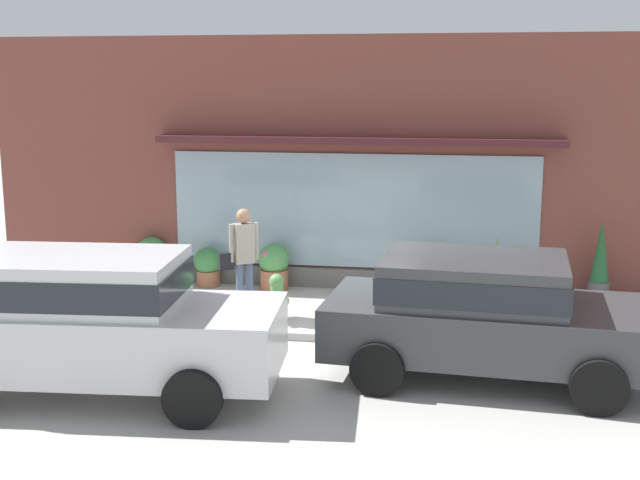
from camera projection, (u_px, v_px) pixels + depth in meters
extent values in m
plane|color=#B2AFA8|center=(330.00, 336.00, 12.52)|extent=(60.00, 60.00, 0.00)
cube|color=#B2B2AD|center=(328.00, 337.00, 12.31)|extent=(14.00, 0.24, 0.12)
cube|color=brown|center=(358.00, 163.00, 15.17)|extent=(14.00, 0.36, 4.59)
cube|color=#8CA5B2|center=(352.00, 211.00, 15.16)|extent=(6.70, 0.03, 2.09)
cube|color=#4C1E23|center=(356.00, 140.00, 14.75)|extent=(7.30, 0.56, 0.12)
cube|color=#605E59|center=(356.00, 279.00, 15.37)|extent=(7.10, 0.20, 0.36)
cylinder|color=#4C8C47|center=(277.00, 321.00, 13.19)|extent=(0.30, 0.30, 0.06)
cylinder|color=#4C8C47|center=(277.00, 302.00, 13.13)|extent=(0.20, 0.20, 0.56)
sphere|color=#4C8C47|center=(277.00, 281.00, 13.07)|extent=(0.24, 0.24, 0.24)
cylinder|color=#4C8C47|center=(268.00, 300.00, 13.15)|extent=(0.10, 0.09, 0.09)
cylinder|color=#4C8C47|center=(286.00, 301.00, 13.10)|extent=(0.10, 0.09, 0.09)
cylinder|color=#4C8C47|center=(275.00, 303.00, 12.99)|extent=(0.09, 0.10, 0.09)
cylinder|color=#475675|center=(240.00, 289.00, 13.57)|extent=(0.12, 0.12, 0.87)
cylinder|color=#475675|center=(250.00, 288.00, 13.63)|extent=(0.12, 0.12, 0.87)
cube|color=#9E9384|center=(244.00, 243.00, 13.46)|extent=(0.37, 0.34, 0.65)
sphere|color=#A37556|center=(243.00, 216.00, 13.37)|extent=(0.24, 0.24, 0.24)
cylinder|color=#9E9384|center=(232.00, 243.00, 13.37)|extent=(0.08, 0.08, 0.62)
cylinder|color=#9E9384|center=(256.00, 241.00, 13.53)|extent=(0.08, 0.08, 0.62)
cube|color=black|center=(226.00, 261.00, 13.41)|extent=(0.26, 0.21, 0.28)
cube|color=silver|center=(98.00, 337.00, 10.10)|extent=(4.58, 2.05, 0.79)
cube|color=silver|center=(77.00, 282.00, 9.99)|extent=(2.57, 1.76, 0.65)
cube|color=#1E2328|center=(77.00, 282.00, 9.99)|extent=(2.61, 1.78, 0.36)
cylinder|color=black|center=(224.00, 348.00, 10.91)|extent=(0.69, 0.23, 0.68)
cylinder|color=black|center=(193.00, 398.00, 9.20)|extent=(0.69, 0.23, 0.68)
cylinder|color=black|center=(22.00, 342.00, 11.15)|extent=(0.69, 0.23, 0.68)
cube|color=#383A3D|center=(489.00, 327.00, 10.69)|extent=(4.28, 2.16, 0.68)
cube|color=#383A3D|center=(475.00, 281.00, 10.63)|extent=(2.40, 1.88, 0.61)
cube|color=#1E2328|center=(475.00, 281.00, 10.63)|extent=(2.45, 1.90, 0.34)
cylinder|color=black|center=(587.00, 337.00, 11.38)|extent=(0.68, 0.22, 0.67)
cylinder|color=black|center=(599.00, 387.00, 9.54)|extent=(0.68, 0.22, 0.67)
cylinder|color=black|center=(400.00, 324.00, 11.97)|extent=(0.68, 0.22, 0.67)
cylinder|color=black|center=(377.00, 369.00, 10.14)|extent=(0.68, 0.22, 0.67)
cylinder|color=#B7B2A3|center=(153.00, 273.00, 15.86)|extent=(0.48, 0.48, 0.34)
sphere|color=#4C934C|center=(152.00, 252.00, 15.78)|extent=(0.57, 0.57, 0.57)
cylinder|color=#B7B2A3|center=(495.00, 291.00, 14.66)|extent=(0.27, 0.27, 0.27)
cone|color=#4C934C|center=(497.00, 260.00, 14.55)|extent=(0.24, 0.24, 0.84)
cylinder|color=#9E6042|center=(208.00, 278.00, 15.53)|extent=(0.43, 0.43, 0.30)
sphere|color=#3D8442|center=(208.00, 261.00, 15.47)|extent=(0.52, 0.52, 0.52)
cylinder|color=#9E6042|center=(274.00, 279.00, 15.26)|extent=(0.52, 0.52, 0.38)
sphere|color=#4C934C|center=(274.00, 259.00, 15.18)|extent=(0.57, 0.57, 0.57)
sphere|color=#DB4C7A|center=(267.00, 255.00, 15.01)|extent=(0.16, 0.16, 0.16)
sphere|color=white|center=(273.00, 252.00, 15.26)|extent=(0.15, 0.15, 0.15)
cylinder|color=#4C4C51|center=(598.00, 293.00, 14.28)|extent=(0.36, 0.36, 0.40)
cone|color=#23562D|center=(601.00, 251.00, 14.14)|extent=(0.32, 0.32, 1.07)
cylinder|color=#9E6042|center=(433.00, 289.00, 14.77)|extent=(0.43, 0.43, 0.28)
sphere|color=#23562D|center=(433.00, 268.00, 14.70)|extent=(0.55, 0.55, 0.55)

